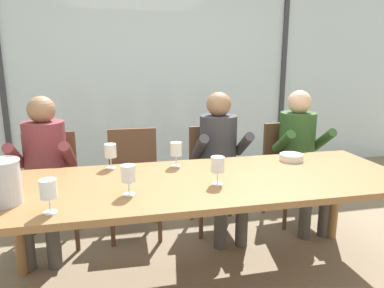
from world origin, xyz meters
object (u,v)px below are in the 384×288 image
Objects in this scene: tasting_bowl at (291,157)px; chair_center at (214,168)px; dining_table at (204,189)px; person_maroon_top at (44,164)px; person_olive_shirt at (301,149)px; wine_glass_near_bucket at (110,152)px; person_charcoal_jacket at (221,153)px; wine_glass_by_right_taster at (218,166)px; wine_glass_spare_empty at (48,190)px; wine_glass_by_left_taster at (128,175)px; chair_left_of_center at (134,173)px; ice_bucket_primary at (3,182)px; wine_glass_center_pour at (176,150)px; chair_near_curtain at (51,179)px; chair_right_of_center at (288,163)px.

chair_center is at bearing 125.23° from tasting_bowl.
dining_table is 1.31m from person_maroon_top.
wine_glass_near_bucket is at bearing -166.53° from person_olive_shirt.
person_charcoal_jacket reaches higher than wine_glass_near_bucket.
chair_center is at bearing 95.04° from person_charcoal_jacket.
wine_glass_by_right_taster and wine_glass_spare_empty have the same top height.
person_olive_shirt is 0.57m from tasting_bowl.
tasting_bowl is 1.01× the size of wine_glass_by_left_taster.
chair_left_of_center is 0.65m from wine_glass_near_bucket.
chair_center is 0.74× the size of person_maroon_top.
person_charcoal_jacket is 0.75m from person_olive_shirt.
ice_bucket_primary is at bearing -156.79° from person_olive_shirt.
wine_glass_near_bucket is at bearing -107.50° from chair_left_of_center.
wine_glass_center_pour is 1.00× the size of wine_glass_by_right_taster.
person_charcoal_jacket is at bearing 21.41° from wine_glass_near_bucket.
person_maroon_top is 1.00× the size of person_olive_shirt.
chair_center is 5.11× the size of wine_glass_center_pour.
chair_center is at bearing -0.31° from chair_left_of_center.
tasting_bowl is (1.14, -0.63, 0.24)m from chair_left_of_center.
wine_glass_center_pour reaches higher than tasting_bowl.
person_olive_shirt reaches higher than chair_center.
wine_glass_near_bucket is at bearing 99.76° from wine_glass_by_left_taster.
chair_near_curtain is 0.74× the size of person_charcoal_jacket.
chair_left_of_center and chair_right_of_center have the same top height.
person_maroon_top reaches higher than dining_table.
chair_left_of_center is 5.11× the size of wine_glass_by_left_taster.
tasting_bowl is at bearing -121.85° from chair_right_of_center.
dining_table is at bearing 18.86° from wine_glass_by_left_taster.
chair_right_of_center is at bearing -2.29° from chair_near_curtain.
wine_glass_by_left_taster reaches higher than chair_center.
wine_glass_near_bucket is 1.00× the size of wine_glass_spare_empty.
dining_table is 15.21× the size of wine_glass_by_left_taster.
wine_glass_center_pour is (0.36, 0.49, 0.00)m from wine_glass_by_left_taster.
wine_glass_by_right_taster is at bearing -151.18° from tasting_bowl.
ice_bucket_primary is (-0.74, -1.06, 0.34)m from chair_left_of_center.
person_maroon_top is at bearing 145.65° from dining_table.
chair_near_curtain is 1.00× the size of chair_left_of_center.
chair_near_curtain is 3.67× the size of ice_bucket_primary.
chair_right_of_center is at bearing 44.86° from wine_glass_by_right_taster.
wine_glass_center_pour is at bearing 53.55° from wine_glass_by_left_taster.
person_maroon_top is 6.85× the size of tasting_bowl.
tasting_bowl is 1.01× the size of wine_glass_by_right_taster.
person_charcoal_jacket is 1.23m from wine_glass_by_left_taster.
dining_table is at bearing 117.26° from wine_glass_by_right_taster.
chair_left_of_center is 3.67× the size of ice_bucket_primary.
person_maroon_top is 6.94× the size of wine_glass_by_left_taster.
wine_glass_spare_empty is (0.25, -0.17, -0.01)m from ice_bucket_primary.
wine_glass_spare_empty is at bearing -166.81° from wine_glass_by_right_taster.
chair_left_of_center is at bearing 17.10° from person_maroon_top.
chair_right_of_center is (1.45, -0.01, 0.00)m from chair_left_of_center.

